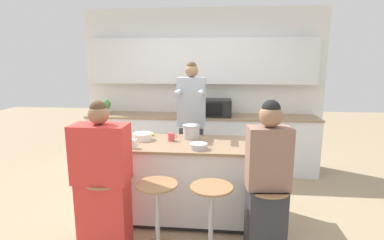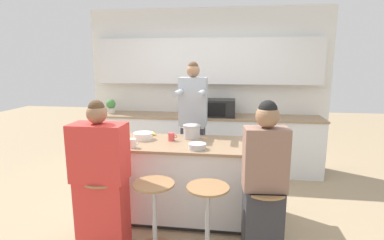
{
  "view_description": "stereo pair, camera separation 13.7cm",
  "coord_description": "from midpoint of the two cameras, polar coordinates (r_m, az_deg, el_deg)",
  "views": [
    {
      "loc": [
        0.33,
        -3.28,
        1.82
      ],
      "look_at": [
        0.0,
        0.08,
        1.16
      ],
      "focal_mm": 28.0,
      "sensor_mm": 36.0,
      "label": 1
    },
    {
      "loc": [
        0.47,
        -3.27,
        1.82
      ],
      "look_at": [
        0.0,
        0.08,
        1.16
      ],
      "focal_mm": 28.0,
      "sensor_mm": 36.0,
      "label": 2
    }
  ],
  "objects": [
    {
      "name": "person_seated_near",
      "position": [
        2.84,
        14.91,
        -12.6
      ],
      "size": [
        0.4,
        0.3,
        1.5
      ],
      "rotation": [
        0.0,
        0.0,
        0.1
      ],
      "color": "#333338",
      "rests_on": "ground_plane"
    },
    {
      "name": "potted_plant",
      "position": [
        5.33,
        -14.46,
        2.65
      ],
      "size": [
        0.16,
        0.16,
        0.24
      ],
      "color": "beige",
      "rests_on": "back_counter"
    },
    {
      "name": "fruit_bowl",
      "position": [
        3.18,
        2.26,
        -5.03
      ],
      "size": [
        0.19,
        0.19,
        0.06
      ],
      "color": "#B7BABC",
      "rests_on": "kitchen_island"
    },
    {
      "name": "back_counter",
      "position": [
        5.08,
        3.17,
        -4.35
      ],
      "size": [
        3.8,
        0.59,
        0.94
      ],
      "color": "silver",
      "rests_on": "ground_plane"
    },
    {
      "name": "bar_stool_rightmost",
      "position": [
        2.97,
        14.84,
        -17.91
      ],
      "size": [
        0.4,
        0.4,
        0.7
      ],
      "color": "#997047",
      "rests_on": "ground_plane"
    },
    {
      "name": "person_cooking",
      "position": [
        3.99,
        1.18,
        -2.11
      ],
      "size": [
        0.37,
        0.57,
        1.82
      ],
      "rotation": [
        0.0,
        0.0,
        -0.02
      ],
      "color": "#383842",
      "rests_on": "ground_plane"
    },
    {
      "name": "wall_back",
      "position": [
        5.18,
        3.56,
        8.0
      ],
      "size": [
        4.09,
        0.22,
        2.7
      ],
      "color": "silver",
      "rests_on": "ground_plane"
    },
    {
      "name": "kitchen_island",
      "position": [
        3.57,
        0.94,
        -11.33
      ],
      "size": [
        1.93,
        0.78,
        0.91
      ],
      "color": "black",
      "rests_on": "ground_plane"
    },
    {
      "name": "cooking_pot",
      "position": [
        3.61,
        1.03,
        -2.21
      ],
      "size": [
        0.3,
        0.21,
        0.16
      ],
      "color": "#B7BABC",
      "rests_on": "kitchen_island"
    },
    {
      "name": "bar_stool_center_left",
      "position": [
        3.02,
        -5.83,
        -17.11
      ],
      "size": [
        0.4,
        0.4,
        0.7
      ],
      "color": "#997047",
      "rests_on": "ground_plane"
    },
    {
      "name": "person_wrapped_blanket",
      "position": [
        3.06,
        -15.73,
        -11.01
      ],
      "size": [
        0.52,
        0.29,
        1.48
      ],
      "rotation": [
        0.0,
        0.0,
        0.0
      ],
      "color": "red",
      "rests_on": "ground_plane"
    },
    {
      "name": "bar_stool_center_right",
      "position": [
        2.94,
        4.39,
        -17.88
      ],
      "size": [
        0.4,
        0.4,
        0.7
      ],
      "color": "#997047",
      "rests_on": "ground_plane"
    },
    {
      "name": "coffee_cup_near",
      "position": [
        3.28,
        -10.1,
        -4.38
      ],
      "size": [
        0.11,
        0.08,
        0.1
      ],
      "color": "white",
      "rests_on": "kitchen_island"
    },
    {
      "name": "banana_bunch",
      "position": [
        3.8,
        -6.83,
        -2.54
      ],
      "size": [
        0.15,
        0.11,
        0.05
      ],
      "color": "yellow",
      "rests_on": "kitchen_island"
    },
    {
      "name": "ground_plane",
      "position": [
        3.77,
        0.92,
        -17.8
      ],
      "size": [
        16.0,
        16.0,
        0.0
      ],
      "primitive_type": "plane",
      "color": "tan"
    },
    {
      "name": "microwave",
      "position": [
        4.91,
        5.9,
        2.32
      ],
      "size": [
        0.53,
        0.39,
        0.28
      ],
      "color": "black",
      "rests_on": "back_counter"
    },
    {
      "name": "bar_stool_leftmost",
      "position": [
        3.2,
        -15.03,
        -15.77
      ],
      "size": [
        0.4,
        0.4,
        0.7
      ],
      "color": "#997047",
      "rests_on": "ground_plane"
    },
    {
      "name": "mixing_bowl_steel",
      "position": [
        3.6,
        -8.22,
        -3.04
      ],
      "size": [
        0.23,
        0.23,
        0.08
      ],
      "color": "white",
      "rests_on": "kitchen_island"
    },
    {
      "name": "coffee_cup_far",
      "position": [
        3.51,
        -2.83,
        -3.19
      ],
      "size": [
        0.11,
        0.07,
        0.09
      ],
      "color": "#DB4C51",
      "rests_on": "kitchen_island"
    }
  ]
}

